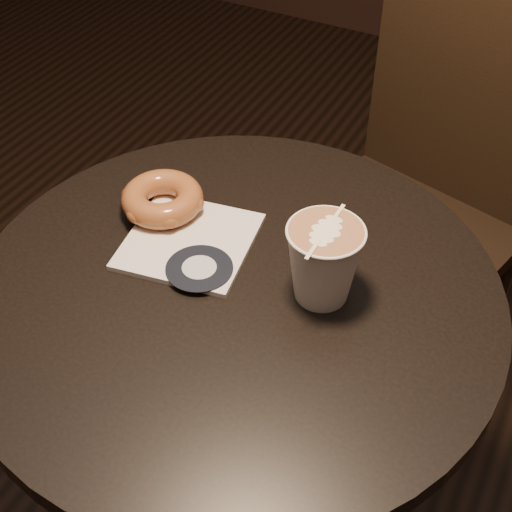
% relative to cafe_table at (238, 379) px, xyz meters
% --- Properties ---
extents(cafe_table, '(0.70, 0.70, 0.75)m').
position_rel_cafe_table_xyz_m(cafe_table, '(0.00, 0.00, 0.00)').
color(cafe_table, black).
rests_on(cafe_table, ground).
extents(chair, '(0.50, 0.50, 1.03)m').
position_rel_cafe_table_xyz_m(chair, '(0.10, 0.61, 0.02)').
color(chair, black).
rests_on(chair, ground).
extents(pastry_bag, '(0.19, 0.19, 0.01)m').
position_rel_cafe_table_xyz_m(pastry_bag, '(-0.10, 0.04, 0.20)').
color(pastry_bag, silver).
rests_on(pastry_bag, cafe_table).
extents(doughnut, '(0.12, 0.12, 0.04)m').
position_rel_cafe_table_xyz_m(doughnut, '(-0.16, 0.08, 0.23)').
color(doughnut, brown).
rests_on(doughnut, pastry_bag).
extents(latte_cup, '(0.10, 0.10, 0.11)m').
position_rel_cafe_table_xyz_m(latte_cup, '(0.10, 0.04, 0.25)').
color(latte_cup, silver).
rests_on(latte_cup, cafe_table).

